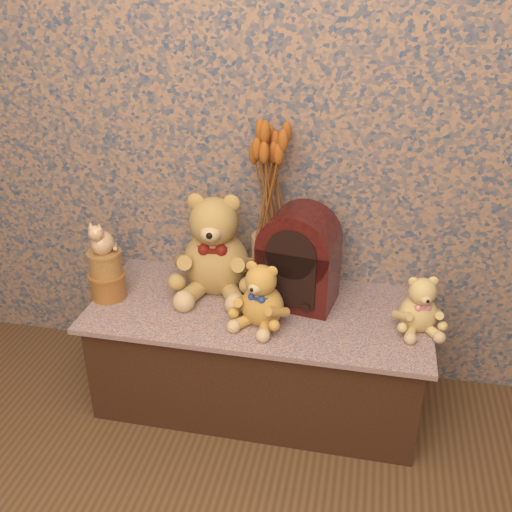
% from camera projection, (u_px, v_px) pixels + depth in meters
% --- Properties ---
extents(display_shelf, '(1.26, 0.57, 0.43)m').
position_uv_depth(display_shelf, '(259.00, 354.00, 2.25)').
color(display_shelf, navy).
rests_on(display_shelf, ground).
extents(teddy_large, '(0.38, 0.44, 0.43)m').
position_uv_depth(teddy_large, '(215.00, 238.00, 2.20)').
color(teddy_large, '#AA7D42').
rests_on(teddy_large, display_shelf).
extents(teddy_medium, '(0.26, 0.29, 0.25)m').
position_uv_depth(teddy_medium, '(262.00, 291.00, 2.02)').
color(teddy_medium, gold).
rests_on(teddy_medium, display_shelf).
extents(teddy_small, '(0.22, 0.25, 0.22)m').
position_uv_depth(teddy_small, '(420.00, 300.00, 1.99)').
color(teddy_small, tan).
rests_on(teddy_small, display_shelf).
extents(cathedral_radio, '(0.30, 0.24, 0.38)m').
position_uv_depth(cathedral_radio, '(299.00, 256.00, 2.11)').
color(cathedral_radio, '#380B0A').
rests_on(cathedral_radio, display_shelf).
extents(ceramic_vase, '(0.14, 0.14, 0.22)m').
position_uv_depth(ceramic_vase, '(269.00, 261.00, 2.25)').
color(ceramic_vase, tan).
rests_on(ceramic_vase, display_shelf).
extents(dried_stalks, '(0.27, 0.27, 0.45)m').
position_uv_depth(dried_stalks, '(270.00, 179.00, 2.09)').
color(dried_stalks, '#AE551B').
rests_on(dried_stalks, ceramic_vase).
extents(biscuit_tin_lower, '(0.17, 0.17, 0.10)m').
position_uv_depth(biscuit_tin_lower, '(108.00, 285.00, 2.21)').
color(biscuit_tin_lower, '#AF9433').
rests_on(biscuit_tin_lower, display_shelf).
extents(biscuit_tin_upper, '(0.14, 0.14, 0.09)m').
position_uv_depth(biscuit_tin_upper, '(105.00, 263.00, 2.16)').
color(biscuit_tin_upper, '#D4B65C').
rests_on(biscuit_tin_upper, biscuit_tin_lower).
extents(cat_figurine, '(0.11, 0.12, 0.13)m').
position_uv_depth(cat_figurine, '(102.00, 236.00, 2.11)').
color(cat_figurine, silver).
rests_on(cat_figurine, biscuit_tin_upper).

